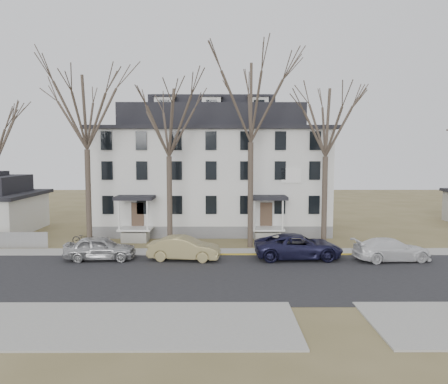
{
  "coord_description": "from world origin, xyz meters",
  "views": [
    {
      "loc": [
        -1.1,
        -22.33,
        7.05
      ],
      "look_at": [
        -0.96,
        9.0,
        4.21
      ],
      "focal_mm": 35.0,
      "sensor_mm": 36.0,
      "label": 1
    }
  ],
  "objects_px": {
    "car_silver": "(100,249)",
    "car_tan": "(184,249)",
    "car_white": "(392,250)",
    "bicycle_left": "(84,239)",
    "tree_mid_left": "(169,117)",
    "boarding_house": "(212,171)",
    "car_navy": "(298,247)",
    "tree_center": "(251,97)",
    "tree_far_left": "(86,107)",
    "tree_mid_right": "(326,117)"
  },
  "relations": [
    {
      "from": "boarding_house",
      "to": "tree_far_left",
      "type": "distance_m",
      "value": 13.12
    },
    {
      "from": "tree_mid_right",
      "to": "bicycle_left",
      "type": "bearing_deg",
      "value": 177.79
    },
    {
      "from": "car_navy",
      "to": "bicycle_left",
      "type": "relative_size",
      "value": 3.04
    },
    {
      "from": "tree_far_left",
      "to": "tree_mid_right",
      "type": "relative_size",
      "value": 1.08
    },
    {
      "from": "car_tan",
      "to": "car_white",
      "type": "relative_size",
      "value": 0.94
    },
    {
      "from": "boarding_house",
      "to": "tree_far_left",
      "type": "bearing_deg",
      "value": -137.82
    },
    {
      "from": "tree_far_left",
      "to": "bicycle_left",
      "type": "xyz_separation_m",
      "value": [
        -0.61,
        0.7,
        -9.84
      ]
    },
    {
      "from": "car_silver",
      "to": "bicycle_left",
      "type": "distance_m",
      "value": 5.33
    },
    {
      "from": "car_navy",
      "to": "car_white",
      "type": "height_order",
      "value": "car_navy"
    },
    {
      "from": "tree_far_left",
      "to": "car_white",
      "type": "distance_m",
      "value": 23.43
    },
    {
      "from": "car_navy",
      "to": "car_white",
      "type": "distance_m",
      "value": 6.01
    },
    {
      "from": "boarding_house",
      "to": "bicycle_left",
      "type": "height_order",
      "value": "boarding_house"
    },
    {
      "from": "tree_far_left",
      "to": "tree_mid_left",
      "type": "distance_m",
      "value": 6.05
    },
    {
      "from": "tree_mid_right",
      "to": "bicycle_left",
      "type": "distance_m",
      "value": 20.28
    },
    {
      "from": "car_tan",
      "to": "car_navy",
      "type": "distance_m",
      "value": 7.56
    },
    {
      "from": "tree_far_left",
      "to": "car_silver",
      "type": "xyz_separation_m",
      "value": [
        1.91,
        -3.99,
        -9.56
      ]
    },
    {
      "from": "car_silver",
      "to": "car_tan",
      "type": "relative_size",
      "value": 0.98
    },
    {
      "from": "tree_mid_left",
      "to": "boarding_house",
      "type": "bearing_deg",
      "value": 69.8
    },
    {
      "from": "tree_center",
      "to": "tree_mid_right",
      "type": "height_order",
      "value": "tree_center"
    },
    {
      "from": "boarding_house",
      "to": "tree_far_left",
      "type": "xyz_separation_m",
      "value": [
        -9.0,
        -8.15,
        4.96
      ]
    },
    {
      "from": "car_tan",
      "to": "car_navy",
      "type": "bearing_deg",
      "value": -81.02
    },
    {
      "from": "tree_center",
      "to": "car_tan",
      "type": "relative_size",
      "value": 3.15
    },
    {
      "from": "tree_center",
      "to": "tree_mid_right",
      "type": "xyz_separation_m",
      "value": [
        5.5,
        0.0,
        -1.48
      ]
    },
    {
      "from": "tree_center",
      "to": "car_silver",
      "type": "bearing_deg",
      "value": -158.42
    },
    {
      "from": "tree_far_left",
      "to": "car_tan",
      "type": "relative_size",
      "value": 2.94
    },
    {
      "from": "boarding_house",
      "to": "car_navy",
      "type": "height_order",
      "value": "boarding_house"
    },
    {
      "from": "tree_center",
      "to": "bicycle_left",
      "type": "height_order",
      "value": "tree_center"
    },
    {
      "from": "car_silver",
      "to": "car_white",
      "type": "height_order",
      "value": "car_silver"
    },
    {
      "from": "tree_mid_left",
      "to": "car_silver",
      "type": "xyz_separation_m",
      "value": [
        -4.09,
        -3.99,
        -8.82
      ]
    },
    {
      "from": "car_silver",
      "to": "boarding_house",
      "type": "bearing_deg",
      "value": -32.95
    },
    {
      "from": "boarding_house",
      "to": "tree_center",
      "type": "bearing_deg",
      "value": -69.8
    },
    {
      "from": "tree_far_left",
      "to": "tree_mid_left",
      "type": "bearing_deg",
      "value": 0.0
    },
    {
      "from": "car_navy",
      "to": "car_tan",
      "type": "bearing_deg",
      "value": 90.71
    },
    {
      "from": "tree_mid_left",
      "to": "tree_mid_right",
      "type": "distance_m",
      "value": 11.5
    },
    {
      "from": "tree_center",
      "to": "car_tan",
      "type": "height_order",
      "value": "tree_center"
    },
    {
      "from": "tree_far_left",
      "to": "car_navy",
      "type": "distance_m",
      "value": 18.12
    },
    {
      "from": "car_white",
      "to": "tree_mid_right",
      "type": "bearing_deg",
      "value": 33.4
    },
    {
      "from": "tree_far_left",
      "to": "car_silver",
      "type": "bearing_deg",
      "value": -64.45
    },
    {
      "from": "car_white",
      "to": "bicycle_left",
      "type": "distance_m",
      "value": 22.11
    },
    {
      "from": "car_silver",
      "to": "car_navy",
      "type": "height_order",
      "value": "car_navy"
    },
    {
      "from": "boarding_house",
      "to": "tree_mid_right",
      "type": "bearing_deg",
      "value": -43.81
    },
    {
      "from": "bicycle_left",
      "to": "tree_far_left",
      "type": "bearing_deg",
      "value": -133.83
    },
    {
      "from": "car_silver",
      "to": "car_tan",
      "type": "xyz_separation_m",
      "value": [
        5.5,
        -0.04,
        -0.01
      ]
    },
    {
      "from": "car_silver",
      "to": "bicycle_left",
      "type": "bearing_deg",
      "value": 25.57
    },
    {
      "from": "boarding_house",
      "to": "car_navy",
      "type": "xyz_separation_m",
      "value": [
        5.96,
        -11.82,
        -4.57
      ]
    },
    {
      "from": "tree_far_left",
      "to": "car_white",
      "type": "xyz_separation_m",
      "value": [
        20.94,
        -4.26,
        -9.62
      ]
    },
    {
      "from": "bicycle_left",
      "to": "boarding_house",
      "type": "bearing_deg",
      "value": -47.18
    },
    {
      "from": "car_white",
      "to": "car_tan",
      "type": "bearing_deg",
      "value": 83.53
    },
    {
      "from": "tree_mid_left",
      "to": "car_navy",
      "type": "height_order",
      "value": "tree_mid_left"
    },
    {
      "from": "tree_far_left",
      "to": "car_silver",
      "type": "relative_size",
      "value": 2.99
    }
  ]
}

